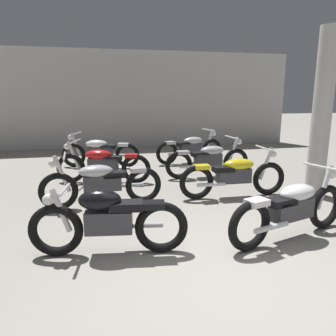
% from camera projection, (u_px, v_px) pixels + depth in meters
% --- Properties ---
extents(ground_plane, '(60.00, 60.00, 0.00)m').
position_uv_depth(ground_plane, '(231.00, 280.00, 3.47)').
color(ground_plane, gray).
extents(back_wall, '(12.58, 0.24, 3.60)m').
position_uv_depth(back_wall, '(132.00, 100.00, 12.09)').
color(back_wall, '#BCBAB7').
rests_on(back_wall, ground).
extents(support_pillar, '(0.36, 0.36, 3.20)m').
position_uv_depth(support_pillar, '(322.00, 115.00, 6.11)').
color(support_pillar, '#BCBAB7').
rests_on(support_pillar, ground).
extents(motorcycle_left_row_0, '(1.97, 0.51, 0.88)m').
position_uv_depth(motorcycle_left_row_0, '(108.00, 220.00, 3.95)').
color(motorcycle_left_row_0, black).
rests_on(motorcycle_left_row_0, ground).
extents(motorcycle_left_row_1, '(2.17, 0.68, 0.97)m').
position_uv_depth(motorcycle_left_row_1, '(101.00, 182.00, 5.70)').
color(motorcycle_left_row_1, black).
rests_on(motorcycle_left_row_1, ground).
extents(motorcycle_left_row_2, '(2.12, 0.82, 0.97)m').
position_uv_depth(motorcycle_left_row_2, '(103.00, 163.00, 7.26)').
color(motorcycle_left_row_2, black).
rests_on(motorcycle_left_row_2, ground).
extents(motorcycle_left_row_3, '(2.13, 0.79, 0.97)m').
position_uv_depth(motorcycle_left_row_3, '(100.00, 151.00, 8.88)').
color(motorcycle_left_row_3, black).
rests_on(motorcycle_left_row_3, ground).
extents(motorcycle_right_row_0, '(2.11, 0.88, 0.97)m').
position_uv_depth(motorcycle_right_row_0, '(292.00, 207.00, 4.39)').
color(motorcycle_right_row_0, black).
rests_on(motorcycle_right_row_0, ground).
extents(motorcycle_right_row_1, '(2.17, 0.68, 0.97)m').
position_uv_depth(motorcycle_right_row_1, '(234.00, 175.00, 6.22)').
color(motorcycle_right_row_1, black).
rests_on(motorcycle_right_row_1, ground).
extents(motorcycle_right_row_2, '(2.17, 0.68, 0.97)m').
position_uv_depth(motorcycle_right_row_2, '(209.00, 159.00, 7.81)').
color(motorcycle_right_row_2, black).
rests_on(motorcycle_right_row_2, ground).
extents(motorcycle_right_row_3, '(2.15, 0.78, 0.97)m').
position_uv_depth(motorcycle_right_row_3, '(190.00, 148.00, 9.49)').
color(motorcycle_right_row_3, black).
rests_on(motorcycle_right_row_3, ground).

